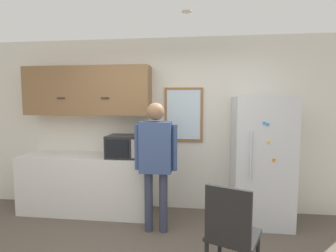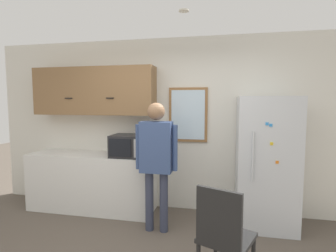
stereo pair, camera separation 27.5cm
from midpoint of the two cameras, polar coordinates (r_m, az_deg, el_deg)
name	(u,v)px [view 2 (the right image)]	position (r m, az deg, el deg)	size (l,w,h in m)	color
back_wall	(171,125)	(4.18, 2.49, 0.28)	(6.00, 0.06, 2.70)	silver
counter	(92,181)	(4.40, -14.40, -11.62)	(1.98, 0.61, 0.89)	silver
upper_cabinets	(94,91)	(4.34, -14.03, 7.36)	(1.98, 0.35, 0.75)	olive
microwave	(128,146)	(3.96, -6.78, -4.28)	(0.47, 0.42, 0.33)	#232326
person	(156,154)	(3.42, -0.25, -6.11)	(0.56, 0.23, 1.70)	#33384C
refrigerator	(266,162)	(3.89, 22.48, -7.31)	(0.78, 0.71, 1.79)	silver
chair	(223,233)	(2.65, 15.10, -21.56)	(0.59, 0.59, 0.96)	black
window	(188,115)	(4.09, 6.31, 2.44)	(0.60, 0.05, 0.84)	olive
ceiling_light	(184,11)	(3.05, 6.28, 23.73)	(0.11, 0.11, 0.01)	white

